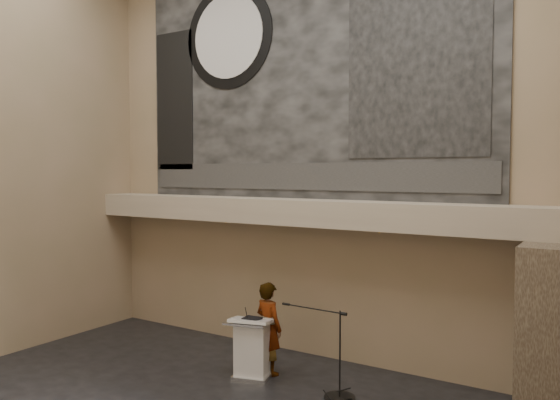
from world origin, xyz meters
The scene contains 17 objects.
wall_back centered at (0.00, 4.00, 4.25)m, with size 10.00×0.02×8.50m, color #847454.
wall_right centered at (5.00, 0.00, 4.25)m, with size 0.02×8.00×8.50m, color #847454.
soffit centered at (0.00, 3.60, 2.95)m, with size 10.00×0.80×0.50m, color tan.
sprinkler_left centered at (-1.60, 3.55, 2.67)m, with size 0.04×0.04×0.06m, color #B2893D.
sprinkler_right centered at (1.90, 3.55, 2.67)m, with size 0.04×0.04×0.06m, color #B2893D.
banner centered at (0.00, 3.97, 5.70)m, with size 8.00×0.05×5.00m, color black.
banner_text_strip centered at (0.00, 3.93, 3.65)m, with size 7.76×0.02×0.55m, color #2A2A2A.
banner_clock_rim centered at (-1.80, 3.93, 6.70)m, with size 2.30×2.30×0.02m, color black.
banner_clock_face centered at (-1.80, 3.91, 6.70)m, with size 1.84×1.84×0.02m, color silver.
banner_building_print centered at (2.40, 3.93, 5.80)m, with size 2.60×0.02×3.60m, color black.
banner_brick_print centered at (-3.40, 3.93, 5.40)m, with size 1.10×0.02×3.20m, color black.
stone_pier centered at (4.65, 3.15, 1.35)m, with size 0.60×1.40×2.70m, color #44372A.
lectern centered at (0.00, 2.25, 0.55)m, with size 0.84×0.69×1.14m.
binder centered at (0.03, 2.21, 1.12)m, with size 0.30×0.24×0.04m, color black.
papers centered at (-0.07, 2.19, 1.10)m, with size 0.19×0.27×0.01m, color white.
speaker_person centered at (0.11, 2.63, 0.86)m, with size 0.62×0.41×1.71m, color white.
mic_stand centered at (1.68, 2.34, 0.21)m, with size 1.39×0.52×1.46m.
Camera 1 is at (5.61, -5.66, 3.75)m, focal length 35.00 mm.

